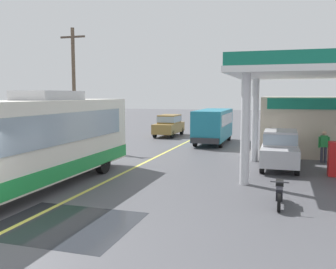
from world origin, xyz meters
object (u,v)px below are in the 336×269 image
(car_at_pump, at_px, (280,147))
(motorcycle_parked_forecourt, at_px, (279,192))
(coach_bus_main, at_px, (34,144))
(minibus_opposing_lane, at_px, (213,123))
(pedestrian_near_pump, at_px, (324,145))
(car_trailing_behind_bus, at_px, (169,124))

(car_at_pump, distance_m, motorcycle_parked_forecourt, 6.55)
(coach_bus_main, height_order, motorcycle_parked_forecourt, coach_bus_main)
(minibus_opposing_lane, distance_m, motorcycle_parked_forecourt, 15.38)
(motorcycle_parked_forecourt, height_order, pedestrian_near_pump, pedestrian_near_pump)
(car_at_pump, bearing_deg, pedestrian_near_pump, 43.86)
(coach_bus_main, xyz_separation_m, minibus_opposing_lane, (3.99, 15.08, -0.25))
(pedestrian_near_pump, height_order, car_trailing_behind_bus, car_trailing_behind_bus)
(car_trailing_behind_bus, bearing_deg, coach_bus_main, -88.52)
(car_at_pump, distance_m, car_trailing_behind_bus, 14.90)
(coach_bus_main, distance_m, car_trailing_behind_bus, 18.76)
(car_at_pump, relative_size, car_trailing_behind_bus, 1.00)
(car_at_pump, distance_m, minibus_opposing_lane, 9.36)
(motorcycle_parked_forecourt, xyz_separation_m, pedestrian_near_pump, (2.13, 8.61, 0.49))
(motorcycle_parked_forecourt, relative_size, pedestrian_near_pump, 1.08)
(coach_bus_main, distance_m, car_at_pump, 11.21)
(car_trailing_behind_bus, bearing_deg, minibus_opposing_lane, -39.27)
(minibus_opposing_lane, height_order, car_trailing_behind_bus, minibus_opposing_lane)
(car_at_pump, height_order, minibus_opposing_lane, minibus_opposing_lane)
(car_at_pump, bearing_deg, coach_bus_main, -141.16)
(coach_bus_main, bearing_deg, car_at_pump, 38.84)
(car_at_pump, xyz_separation_m, pedestrian_near_pump, (2.17, 2.09, -0.08))
(pedestrian_near_pump, bearing_deg, coach_bus_main, -140.10)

